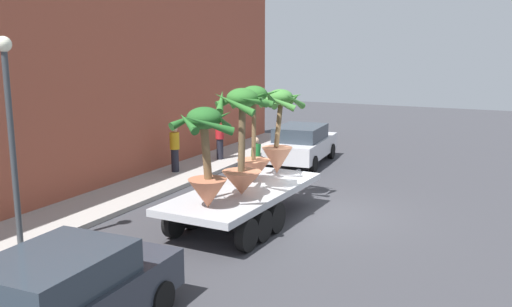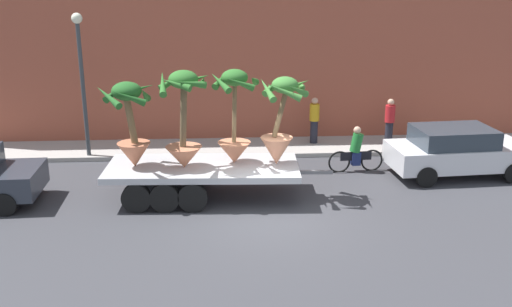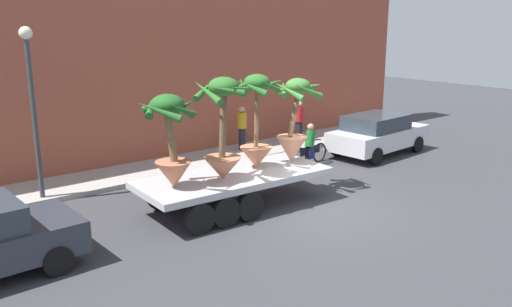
{
  "view_description": "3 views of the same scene",
  "coord_description": "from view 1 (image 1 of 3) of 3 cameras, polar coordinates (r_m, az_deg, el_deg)",
  "views": [
    {
      "loc": [
        -14.66,
        -5.09,
        4.79
      ],
      "look_at": [
        0.76,
        2.32,
        1.42
      ],
      "focal_mm": 38.92,
      "sensor_mm": 36.0,
      "label": 1
    },
    {
      "loc": [
        -1.27,
        -14.17,
        6.17
      ],
      "look_at": [
        -0.29,
        1.45,
        1.29
      ],
      "focal_mm": 40.47,
      "sensor_mm": 36.0,
      "label": 2
    },
    {
      "loc": [
        -10.12,
        -9.95,
        5.17
      ],
      "look_at": [
        -0.58,
        2.0,
        1.27
      ],
      "focal_mm": 37.15,
      "sensor_mm": 36.0,
      "label": 3
    }
  ],
  "objects": [
    {
      "name": "ground_plane",
      "position": [
        16.24,
        6.26,
        -6.09
      ],
      "size": [
        60.0,
        60.0,
        0.0
      ],
      "primitive_type": "plane",
      "color": "#38383D"
    },
    {
      "name": "sidewalk",
      "position": [
        19.04,
        -11.34,
        -3.44
      ],
      "size": [
        24.0,
        2.2,
        0.15
      ],
      "primitive_type": "cube",
      "color": "#A39E99",
      "rests_on": "ground"
    },
    {
      "name": "building_facade",
      "position": [
        19.55,
        -15.79,
        7.82
      ],
      "size": [
        24.0,
        1.2,
        7.61
      ],
      "primitive_type": "cube",
      "color": "#9E4C38",
      "rests_on": "ground"
    },
    {
      "name": "flatbed_trailer",
      "position": [
        14.76,
        -1.73,
        -4.75
      ],
      "size": [
        6.47,
        2.49,
        0.98
      ],
      "color": "#B7BABF",
      "rests_on": "ground"
    },
    {
      "name": "potted_palm_rear",
      "position": [
        15.52,
        -0.19,
        1.63
      ],
      "size": [
        1.45,
        1.31,
        2.7
      ],
      "color": "#C17251",
      "rests_on": "flatbed_trailer"
    },
    {
      "name": "potted_palm_middle",
      "position": [
        14.13,
        -1.48,
        1.01
      ],
      "size": [
        1.52,
        1.49,
        2.74
      ],
      "color": "#C17251",
      "rests_on": "flatbed_trailer"
    },
    {
      "name": "potted_palm_front",
      "position": [
        16.59,
        2.34,
        2.1
      ],
      "size": [
        1.51,
        1.45,
        2.52
      ],
      "color": "tan",
      "rests_on": "flatbed_trailer"
    },
    {
      "name": "potted_palm_extra",
      "position": [
        12.97,
        -5.14,
        -0.51
      ],
      "size": [
        1.63,
        1.68,
        2.41
      ],
      "color": "#B26647",
      "rests_on": "flatbed_trailer"
    },
    {
      "name": "cyclist",
      "position": [
        20.13,
        -0.02,
        -0.69
      ],
      "size": [
        1.84,
        0.38,
        1.54
      ],
      "color": "black",
      "rests_on": "ground"
    },
    {
      "name": "parked_car",
      "position": [
        22.66,
        4.7,
        1.02
      ],
      "size": [
        4.46,
        2.23,
        1.58
      ],
      "color": "silver",
      "rests_on": "ground"
    },
    {
      "name": "trailing_car",
      "position": [
        9.72,
        -19.19,
        -13.59
      ],
      "size": [
        4.27,
        2.11,
        1.58
      ],
      "color": "#2D333D",
      "rests_on": "ground"
    },
    {
      "name": "pedestrian_near_gate",
      "position": [
        22.77,
        -3.74,
        1.63
      ],
      "size": [
        0.36,
        0.36,
        1.71
      ],
      "color": "black",
      "rests_on": "sidewalk"
    },
    {
      "name": "pedestrian_far_left",
      "position": [
        20.69,
        -8.36,
        0.57
      ],
      "size": [
        0.36,
        0.36,
        1.71
      ],
      "color": "black",
      "rests_on": "sidewalk"
    },
    {
      "name": "street_lamp",
      "position": [
        13.7,
        -24.0,
        3.63
      ],
      "size": [
        0.36,
        0.36,
        4.83
      ],
      "color": "#383D42",
      "rests_on": "sidewalk"
    }
  ]
}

